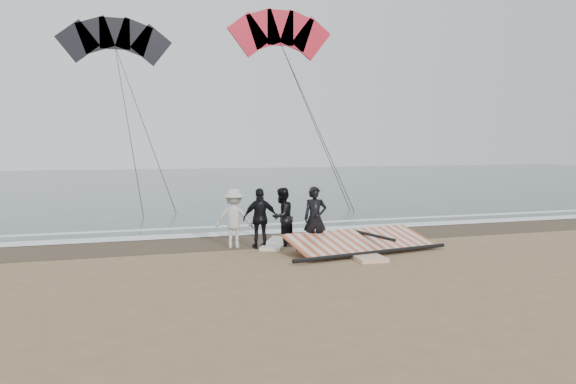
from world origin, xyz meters
name	(u,v)px	position (x,y,z in m)	size (l,w,h in m)	color
ground	(376,266)	(0.00, 0.00, 0.00)	(120.00, 120.00, 0.00)	#8C704C
sea	(187,182)	(0.00, 33.00, 0.01)	(120.00, 54.00, 0.02)	#233838
wet_sand	(312,237)	(0.00, 4.50, 0.01)	(120.00, 2.80, 0.01)	#4C3D2B
foam_near	(297,230)	(0.00, 5.90, 0.03)	(120.00, 0.90, 0.01)	white
foam_far	(283,224)	(0.00, 7.60, 0.03)	(120.00, 0.45, 0.01)	white
man_main	(315,218)	(-0.69, 2.39, 0.89)	(0.65, 0.43, 1.79)	black
board_white	(356,252)	(0.17, 1.54, 0.05)	(0.73, 2.61, 0.10)	silver
board_cream	(276,243)	(-1.48, 3.56, 0.04)	(0.57, 2.15, 0.09)	silver
trio_cluster	(256,218)	(-2.13, 3.34, 0.85)	(2.55, 1.10, 1.72)	black
sail_rig	(357,244)	(0.38, 1.95, 0.20)	(4.78, 2.43, 0.52)	black
kite_red	(280,37)	(3.52, 19.18, 9.13)	(6.76, 4.50, 12.44)	red
kite_dark	(115,43)	(-5.42, 26.20, 9.48)	(8.20, 7.64, 17.69)	black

